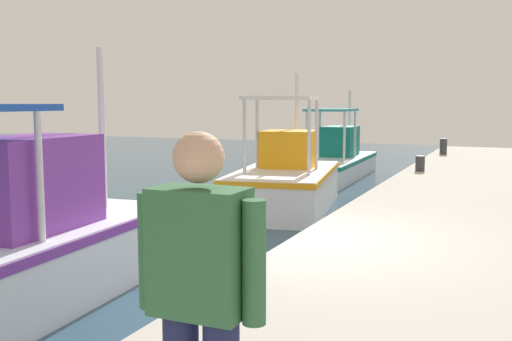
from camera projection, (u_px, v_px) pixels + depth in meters
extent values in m
cube|color=#723399|center=(29.00, 183.00, 7.38)|extent=(1.85, 1.14, 1.17)
cylinder|color=silver|center=(40.00, 177.00, 6.68)|extent=(0.08, 0.08, 1.50)
cylinder|color=silver|center=(102.00, 129.00, 8.80)|extent=(0.10, 0.10, 2.41)
cube|color=white|center=(285.00, 190.00, 14.13)|extent=(4.82, 2.84, 0.98)
cube|color=orange|center=(285.00, 173.00, 14.08)|extent=(4.86, 2.89, 0.12)
cube|color=orange|center=(289.00, 149.00, 14.56)|extent=(1.47, 1.45, 0.90)
cylinder|color=silver|center=(309.00, 138.00, 12.82)|extent=(0.08, 0.08, 1.65)
cylinder|color=silver|center=(245.00, 137.00, 13.16)|extent=(0.08, 0.08, 1.65)
cylinder|color=silver|center=(317.00, 135.00, 14.00)|extent=(0.08, 0.08, 1.65)
cylinder|color=silver|center=(257.00, 134.00, 14.34)|extent=(0.08, 0.08, 1.65)
cube|color=silver|center=(282.00, 98.00, 13.48)|extent=(2.07, 1.83, 0.08)
cylinder|color=silver|center=(297.00, 118.00, 15.57)|extent=(0.10, 0.10, 2.35)
cube|color=white|center=(335.00, 168.00, 20.19)|extent=(5.93, 1.99, 0.70)
cube|color=#0F7260|center=(335.00, 160.00, 20.16)|extent=(5.97, 2.03, 0.12)
cube|color=#0F7260|center=(340.00, 141.00, 20.77)|extent=(1.68, 1.13, 1.04)
cylinder|color=silver|center=(344.00, 137.00, 18.61)|extent=(0.08, 0.08, 1.59)
cylinder|color=silver|center=(307.00, 136.00, 19.07)|extent=(0.08, 0.08, 1.59)
cylinder|color=silver|center=(355.00, 134.00, 20.08)|extent=(0.08, 0.08, 1.59)
cylinder|color=silver|center=(320.00, 134.00, 20.53)|extent=(0.08, 0.08, 1.59)
cube|color=teal|center=(332.00, 110.00, 19.48)|extent=(2.42, 1.39, 0.08)
cylinder|color=silver|center=(350.00, 121.00, 22.05)|extent=(0.10, 0.10, 2.34)
torus|color=orange|center=(324.00, 141.00, 21.01)|extent=(0.54, 0.12, 0.54)
cube|color=#33663F|center=(200.00, 252.00, 2.51)|extent=(0.24, 0.41, 0.55)
cylinder|color=#33663F|center=(254.00, 263.00, 2.42)|extent=(0.10, 0.10, 0.52)
cylinder|color=#33663F|center=(149.00, 250.00, 2.62)|extent=(0.10, 0.10, 0.52)
sphere|color=tan|center=(199.00, 157.00, 2.47)|extent=(0.22, 0.22, 0.22)
cylinder|color=#333338|center=(420.00, 164.00, 15.19)|extent=(0.24, 0.24, 0.40)
cylinder|color=#333338|center=(443.00, 146.00, 20.18)|extent=(0.24, 0.24, 0.54)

